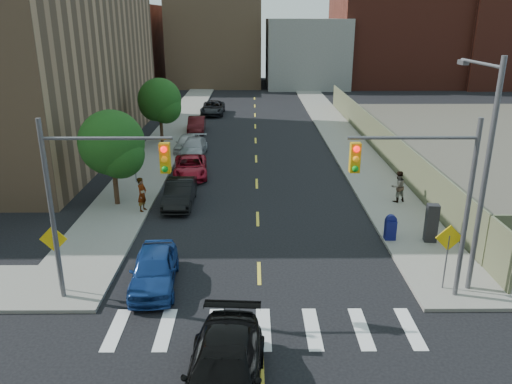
{
  "coord_description": "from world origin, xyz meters",
  "views": [
    {
      "loc": [
        -0.26,
        -10.72,
        10.21
      ],
      "look_at": [
        -0.1,
        12.66,
        2.0
      ],
      "focal_mm": 35.0,
      "sensor_mm": 36.0,
      "label": 1
    }
  ],
  "objects_px": {
    "parked_car_blue": "(154,269)",
    "parked_car_white": "(187,143)",
    "payphone": "(432,223)",
    "pedestrian_east": "(398,186)",
    "parked_car_grey": "(213,108)",
    "mailbox": "(390,227)",
    "pedestrian_west": "(142,194)",
    "parked_car_maroon": "(197,125)",
    "parked_car_black": "(180,193)",
    "parked_car_silver": "(194,147)",
    "black_sedan": "(224,374)",
    "parked_car_red": "(190,167)"
  },
  "relations": [
    {
      "from": "pedestrian_west",
      "to": "mailbox",
      "type": "bearing_deg",
      "value": -91.62
    },
    {
      "from": "parked_car_blue",
      "to": "parked_car_white",
      "type": "xyz_separation_m",
      "value": [
        -1.3,
        21.28,
        -0.05
      ]
    },
    {
      "from": "parked_car_maroon",
      "to": "pedestrian_west",
      "type": "bearing_deg",
      "value": -95.02
    },
    {
      "from": "parked_car_black",
      "to": "black_sedan",
      "type": "relative_size",
      "value": 0.81
    },
    {
      "from": "parked_car_silver",
      "to": "parked_car_black",
      "type": "bearing_deg",
      "value": -85.75
    },
    {
      "from": "payphone",
      "to": "pedestrian_east",
      "type": "bearing_deg",
      "value": 96.48
    },
    {
      "from": "parked_car_grey",
      "to": "mailbox",
      "type": "bearing_deg",
      "value": -71.45
    },
    {
      "from": "parked_car_black",
      "to": "black_sedan",
      "type": "height_order",
      "value": "black_sedan"
    },
    {
      "from": "parked_car_red",
      "to": "black_sedan",
      "type": "relative_size",
      "value": 0.89
    },
    {
      "from": "black_sedan",
      "to": "payphone",
      "type": "distance_m",
      "value": 13.67
    },
    {
      "from": "parked_car_silver",
      "to": "pedestrian_east",
      "type": "height_order",
      "value": "pedestrian_east"
    },
    {
      "from": "parked_car_red",
      "to": "parked_car_black",
      "type": "bearing_deg",
      "value": -95.33
    },
    {
      "from": "black_sedan",
      "to": "mailbox",
      "type": "distance_m",
      "value": 12.68
    },
    {
      "from": "parked_car_blue",
      "to": "pedestrian_east",
      "type": "bearing_deg",
      "value": 32.62
    },
    {
      "from": "parked_car_white",
      "to": "black_sedan",
      "type": "relative_size",
      "value": 0.76
    },
    {
      "from": "parked_car_maroon",
      "to": "black_sedan",
      "type": "height_order",
      "value": "black_sedan"
    },
    {
      "from": "parked_car_silver",
      "to": "parked_car_maroon",
      "type": "height_order",
      "value": "parked_car_maroon"
    },
    {
      "from": "parked_car_red",
      "to": "parked_car_blue",
      "type": "bearing_deg",
      "value": -94.76
    },
    {
      "from": "parked_car_red",
      "to": "pedestrian_west",
      "type": "height_order",
      "value": "pedestrian_west"
    },
    {
      "from": "parked_car_blue",
      "to": "pedestrian_west",
      "type": "bearing_deg",
      "value": 100.51
    },
    {
      "from": "parked_car_black",
      "to": "parked_car_grey",
      "type": "xyz_separation_m",
      "value": [
        -0.23,
        28.24,
        0.01
      ]
    },
    {
      "from": "parked_car_blue",
      "to": "parked_car_red",
      "type": "height_order",
      "value": "parked_car_blue"
    },
    {
      "from": "parked_car_silver",
      "to": "pedestrian_west",
      "type": "relative_size",
      "value": 2.38
    },
    {
      "from": "parked_car_black",
      "to": "parked_car_red",
      "type": "height_order",
      "value": "parked_car_black"
    },
    {
      "from": "parked_car_grey",
      "to": "mailbox",
      "type": "relative_size",
      "value": 4.22
    },
    {
      "from": "parked_car_white",
      "to": "pedestrian_east",
      "type": "distance_m",
      "value": 18.14
    },
    {
      "from": "parked_car_silver",
      "to": "payphone",
      "type": "xyz_separation_m",
      "value": [
        13.0,
        -16.25,
        0.42
      ]
    },
    {
      "from": "parked_car_blue",
      "to": "black_sedan",
      "type": "height_order",
      "value": "black_sedan"
    },
    {
      "from": "parked_car_maroon",
      "to": "parked_car_blue",
      "type": "bearing_deg",
      "value": -90.14
    },
    {
      "from": "parked_car_maroon",
      "to": "parked_car_grey",
      "type": "bearing_deg",
      "value": 81.96
    },
    {
      "from": "parked_car_red",
      "to": "mailbox",
      "type": "distance_m",
      "value": 15.12
    },
    {
      "from": "parked_car_white",
      "to": "parked_car_maroon",
      "type": "bearing_deg",
      "value": 94.85
    },
    {
      "from": "parked_car_black",
      "to": "parked_car_white",
      "type": "distance_m",
      "value": 12.18
    },
    {
      "from": "parked_car_red",
      "to": "parked_car_maroon",
      "type": "distance_m",
      "value": 13.67
    },
    {
      "from": "parked_car_black",
      "to": "payphone",
      "type": "distance_m",
      "value": 13.66
    },
    {
      "from": "pedestrian_east",
      "to": "pedestrian_west",
      "type": "bearing_deg",
      "value": -13.9
    },
    {
      "from": "pedestrian_west",
      "to": "pedestrian_east",
      "type": "relative_size",
      "value": 1.04
    },
    {
      "from": "mailbox",
      "to": "pedestrian_west",
      "type": "bearing_deg",
      "value": 163.15
    },
    {
      "from": "parked_car_maroon",
      "to": "payphone",
      "type": "bearing_deg",
      "value": -63.63
    },
    {
      "from": "payphone",
      "to": "parked_car_black",
      "type": "bearing_deg",
      "value": 162.7
    },
    {
      "from": "parked_car_white",
      "to": "parked_car_red",
      "type": "bearing_deg",
      "value": -76.36
    },
    {
      "from": "parked_car_blue",
      "to": "parked_car_white",
      "type": "relative_size",
      "value": 1.07
    },
    {
      "from": "black_sedan",
      "to": "pedestrian_east",
      "type": "relative_size",
      "value": 2.96
    },
    {
      "from": "parked_car_silver",
      "to": "parked_car_maroon",
      "type": "bearing_deg",
      "value": 96.51
    },
    {
      "from": "parked_car_red",
      "to": "mailbox",
      "type": "bearing_deg",
      "value": -50.39
    },
    {
      "from": "black_sedan",
      "to": "pedestrian_east",
      "type": "height_order",
      "value": "pedestrian_east"
    },
    {
      "from": "parked_car_grey",
      "to": "pedestrian_west",
      "type": "xyz_separation_m",
      "value": [
        -1.64,
        -29.49,
        0.37
      ]
    },
    {
      "from": "parked_car_grey",
      "to": "pedestrian_east",
      "type": "height_order",
      "value": "pedestrian_east"
    },
    {
      "from": "parked_car_black",
      "to": "parked_car_silver",
      "type": "bearing_deg",
      "value": 92.07
    },
    {
      "from": "payphone",
      "to": "pedestrian_west",
      "type": "relative_size",
      "value": 0.98
    }
  ]
}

